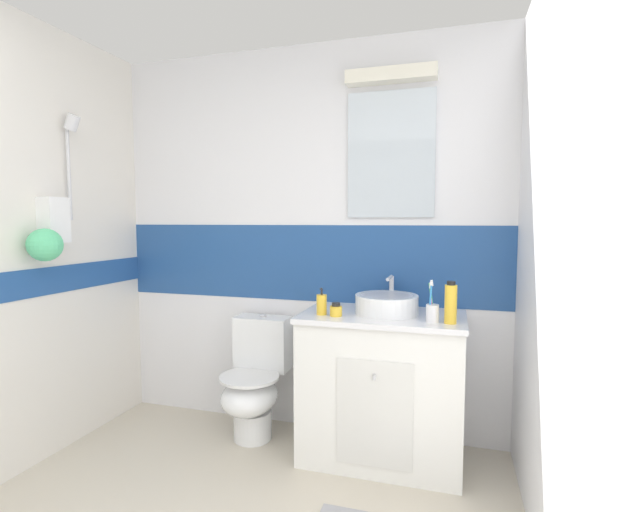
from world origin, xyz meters
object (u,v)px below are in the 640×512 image
object	(u,v)px
toilet	(255,382)
hair_gel_jar	(336,310)
soap_dispenser	(322,304)
sink_basin	(387,303)
shampoo_bottle_tall	(451,303)
toothbrush_cup	(432,311)

from	to	relation	value
toilet	hair_gel_jar	world-z (taller)	hair_gel_jar
soap_dispenser	hair_gel_jar	world-z (taller)	soap_dispenser
sink_basin	shampoo_bottle_tall	world-z (taller)	shampoo_bottle_tall
toilet	shampoo_bottle_tall	world-z (taller)	shampoo_bottle_tall
soap_dispenser	shampoo_bottle_tall	distance (m)	0.70
hair_gel_jar	shampoo_bottle_tall	size ratio (longest dim) A/B	0.35
toilet	sink_basin	bearing A→B (deg)	-1.10
sink_basin	soap_dispenser	size ratio (longest dim) A/B	2.60
toilet	soap_dispenser	world-z (taller)	soap_dispenser
toilet	soap_dispenser	bearing A→B (deg)	-17.12
hair_gel_jar	sink_basin	bearing A→B (deg)	30.23
toilet	toothbrush_cup	distance (m)	1.24
toilet	toothbrush_cup	bearing A→B (deg)	-8.60
shampoo_bottle_tall	soap_dispenser	bearing A→B (deg)	178.17
shampoo_bottle_tall	toothbrush_cup	bearing A→B (deg)	175.62
toothbrush_cup	shampoo_bottle_tall	distance (m)	0.10
sink_basin	hair_gel_jar	bearing A→B (deg)	-149.77
hair_gel_jar	shampoo_bottle_tall	world-z (taller)	shampoo_bottle_tall
hair_gel_jar	shampoo_bottle_tall	bearing A→B (deg)	-0.49
toilet	shampoo_bottle_tall	xyz separation A→B (m)	(1.19, -0.17, 0.60)
toothbrush_cup	soap_dispenser	xyz separation A→B (m)	(-0.61, 0.02, -0.00)
toothbrush_cup	shampoo_bottle_tall	bearing A→B (deg)	-4.38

